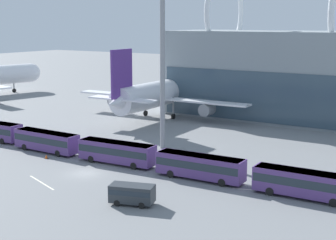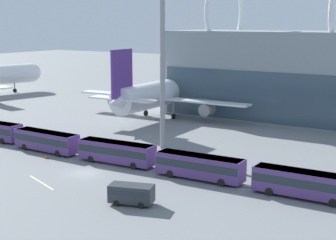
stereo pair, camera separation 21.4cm
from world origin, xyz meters
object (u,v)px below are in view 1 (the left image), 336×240
(shuttle_bus_2, at_px, (117,151))
(airliner_at_gate_far, at_px, (162,93))
(shuttle_bus_3, at_px, (200,165))
(service_van_foreground, at_px, (132,193))
(shuttle_bus_1, at_px, (46,140))
(shuttle_bus_4, at_px, (305,182))
(traffic_cone_1, at_px, (46,157))
(floodlight_mast, at_px, (162,54))

(shuttle_bus_2, bearing_deg, airliner_at_gate_far, 110.17)
(shuttle_bus_3, bearing_deg, shuttle_bus_2, 177.47)
(airliner_at_gate_far, xyz_separation_m, shuttle_bus_3, (28.39, -34.71, -3.19))
(shuttle_bus_3, distance_m, service_van_foreground, 12.21)
(airliner_at_gate_far, relative_size, shuttle_bus_2, 3.40)
(shuttle_bus_1, height_order, shuttle_bus_4, same)
(shuttle_bus_1, height_order, shuttle_bus_2, same)
(shuttle_bus_3, bearing_deg, shuttle_bus_4, -1.34)
(traffic_cone_1, bearing_deg, shuttle_bus_4, 5.05)
(service_van_foreground, bearing_deg, shuttle_bus_4, 20.73)
(shuttle_bus_2, xyz_separation_m, traffic_cone_1, (-10.64, -3.30, -1.58))
(shuttle_bus_4, height_order, service_van_foreground, shuttle_bus_4)
(shuttle_bus_2, bearing_deg, shuttle_bus_1, 178.31)
(airliner_at_gate_far, bearing_deg, shuttle_bus_1, -179.24)
(shuttle_bus_3, bearing_deg, service_van_foreground, -101.13)
(shuttle_bus_1, relative_size, shuttle_bus_4, 1.00)
(service_van_foreground, xyz_separation_m, floodlight_mast, (-11.12, 23.43, 13.63))
(shuttle_bus_2, xyz_separation_m, shuttle_bus_4, (27.08, 0.03, 0.00))
(shuttle_bus_3, xyz_separation_m, shuttle_bus_4, (13.54, 0.15, 0.00))
(shuttle_bus_3, xyz_separation_m, floodlight_mast, (-13.06, 11.38, 13.07))
(shuttle_bus_1, xyz_separation_m, traffic_cone_1, (2.90, -2.98, -1.58))
(airliner_at_gate_far, distance_m, shuttle_bus_2, 37.77)
(traffic_cone_1, bearing_deg, floodlight_mast, 52.63)
(airliner_at_gate_far, height_order, floodlight_mast, floodlight_mast)
(service_van_foreground, height_order, traffic_cone_1, service_van_foreground)
(shuttle_bus_3, height_order, service_van_foreground, shuttle_bus_3)
(service_van_foreground, bearing_deg, shuttle_bus_3, 63.34)
(airliner_at_gate_far, xyz_separation_m, traffic_cone_1, (4.21, -37.89, -4.76))
(shuttle_bus_1, bearing_deg, shuttle_bus_4, 1.60)
(airliner_at_gate_far, height_order, service_van_foreground, airliner_at_gate_far)
(shuttle_bus_4, xyz_separation_m, floodlight_mast, (-26.60, 11.23, 13.07))
(shuttle_bus_2, relative_size, floodlight_mast, 0.47)
(shuttle_bus_4, bearing_deg, shuttle_bus_3, 179.38)
(floodlight_mast, bearing_deg, shuttle_bus_1, -140.44)
(shuttle_bus_1, relative_size, shuttle_bus_3, 1.00)
(shuttle_bus_2, height_order, shuttle_bus_3, same)
(shuttle_bus_2, height_order, service_van_foreground, shuttle_bus_2)
(shuttle_bus_4, bearing_deg, traffic_cone_1, -176.23)
(shuttle_bus_2, bearing_deg, shuttle_bus_4, -3.01)
(shuttle_bus_4, bearing_deg, shuttle_bus_2, 178.78)
(shuttle_bus_1, bearing_deg, shuttle_bus_2, 2.48)
(airliner_at_gate_far, height_order, shuttle_bus_1, airliner_at_gate_far)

